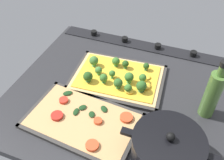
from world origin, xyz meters
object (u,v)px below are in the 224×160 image
Objects in this scene: baking_tray_back at (82,121)px; cooking_pot at (167,150)px; broccoli_pizza at (118,77)px; oil_bottle at (212,94)px; baking_tray_front at (118,79)px; veggie_pizza_back at (83,120)px.

cooking_pot is (-28.06, 4.11, 4.97)cm from baking_tray_back.
oil_bottle is at bearing 172.13° from broccoli_pizza.
oil_bottle is (-37.50, -18.21, 8.96)cm from baking_tray_back.
baking_tray_front is 1.39× the size of cooking_pot.
veggie_pizza_back is at bearing -8.63° from cooking_pot.
veggie_pizza_back reaches higher than baking_tray_front.
baking_tray_back is 1.43× the size of cooking_pot.
baking_tray_back is 1.07× the size of veggie_pizza_back.
oil_bottle is (-37.31, -18.09, 8.27)cm from veggie_pizza_back.
cooking_pot is at bearing 171.66° from baking_tray_back.
veggie_pizza_back is 1.59× the size of oil_bottle.
oil_bottle is (-33.56, 5.14, 8.96)cm from baking_tray_front.
veggie_pizza_back is (3.75, 23.23, 0.69)cm from baking_tray_front.
broccoli_pizza is at bearing -100.09° from veggie_pizza_back.
cooking_pot is at bearing 131.51° from broccoli_pizza.
veggie_pizza_back is at bearing -148.75° from baking_tray_back.
oil_bottle is at bearing -112.94° from cooking_pot.
baking_tray_front is at bearing -61.90° from broccoli_pizza.
baking_tray_front is 1.65× the size of oil_bottle.
baking_tray_front is 1.07× the size of broccoli_pizza.
oil_bottle is at bearing 171.30° from baking_tray_front.
cooking_pot is (-23.83, 26.92, 3.27)cm from broccoli_pizza.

